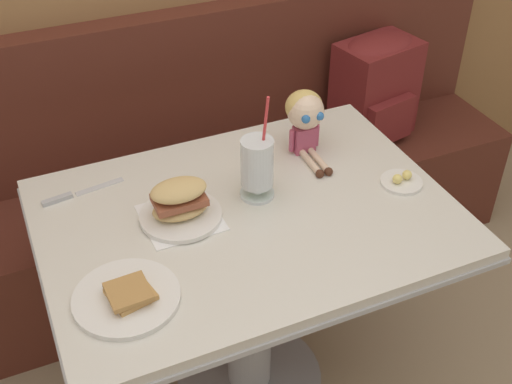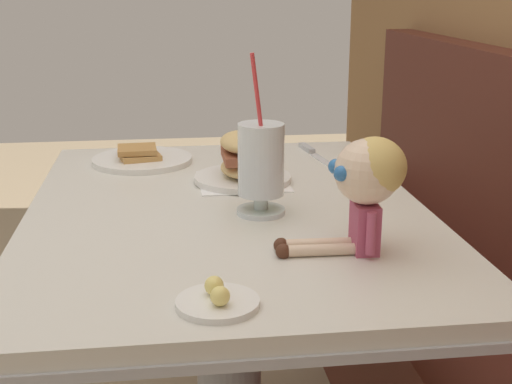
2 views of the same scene
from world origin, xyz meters
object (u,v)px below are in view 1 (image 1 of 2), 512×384
Objects in this scene: seated_doll at (305,114)px; backpack at (376,86)px; milkshake_glass at (257,166)px; sandwich_plate at (180,204)px; butter_saucer at (401,181)px; toast_plate at (127,297)px; butter_knife at (69,196)px.

seated_doll is 0.68m from backpack.
milkshake_glass is 1.43× the size of sandwich_plate.
sandwich_plate is at bearing 170.40° from butter_saucer.
backpack reaches higher than toast_plate.
milkshake_glass is at bearing -146.27° from seated_doll.
seated_doll reaches higher than sandwich_plate.
seated_doll is at bearing 124.17° from butter_saucer.
milkshake_glass is at bearing 29.43° from toast_plate.
milkshake_glass reaches higher than toast_plate.
toast_plate is at bearing -146.13° from backpack.
sandwich_plate is 0.94× the size of butter_knife.
milkshake_glass is at bearing -22.66° from butter_knife.
toast_plate reaches higher than butter_saucer.
seated_doll is (0.22, 0.15, 0.03)m from milkshake_glass.
butter_saucer is (0.62, -0.11, -0.04)m from sandwich_plate.
sandwich_plate is 1.00× the size of seated_doll.
backpack is (0.74, 0.54, -0.18)m from milkshake_glass.
toast_plate is at bearing -131.50° from sandwich_plate.
backpack is (0.34, 0.66, -0.09)m from butter_saucer.
milkshake_glass is 2.63× the size of butter_saucer.
milkshake_glass is 0.78× the size of backpack.
sandwich_plate is 0.48m from seated_doll.
butter_knife is 0.71m from seated_doll.
sandwich_plate is at bearing -39.71° from butter_knife.
milkshake_glass is at bearing 2.69° from sandwich_plate.
seated_doll is 0.54× the size of backpack.
butter_saucer is at bearing -55.83° from seated_doll.
butter_saucer reaches higher than butter_knife.
toast_plate is 2.08× the size of butter_saucer.
toast_plate is 1.06× the size of butter_knife.
sandwich_plate reaches higher than butter_knife.
seated_doll is at bearing 19.42° from sandwich_plate.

